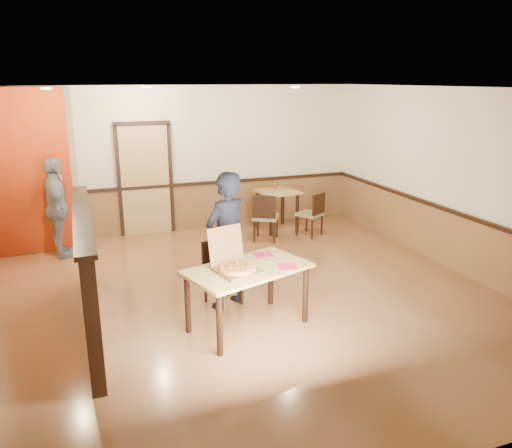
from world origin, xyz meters
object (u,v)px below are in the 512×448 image
(side_chair_right, at_px, (313,212))
(side_table, at_px, (277,200))
(main_table, at_px, (248,276))
(passerby, at_px, (57,208))
(condiment, at_px, (275,185))
(side_chair_left, at_px, (265,215))
(pizza_box, at_px, (236,266))
(diner, at_px, (226,241))
(diner_chair, at_px, (221,269))

(side_chair_right, relative_size, side_table, 1.03)
(main_table, height_order, passerby, passerby)
(condiment, bearing_deg, side_chair_right, -57.68)
(passerby, bearing_deg, side_chair_left, -101.25)
(main_table, xyz_separation_m, passerby, (-2.16, 3.44, 0.18))
(main_table, xyz_separation_m, side_table, (1.88, 3.67, -0.04))
(side_chair_left, bearing_deg, pizza_box, 93.46)
(diner, bearing_deg, side_chair_left, -149.38)
(side_chair_right, distance_m, side_table, 0.79)
(side_chair_right, bearing_deg, pizza_box, 19.28)
(main_table, relative_size, passerby, 0.96)
(diner_chair, bearing_deg, condiment, 39.90)
(diner_chair, height_order, diner, diner)
(pizza_box, bearing_deg, passerby, 105.38)
(main_table, xyz_separation_m, side_chair_left, (1.39, 3.06, -0.17))
(main_table, distance_m, side_table, 4.12)
(side_chair_left, relative_size, pizza_box, 1.43)
(side_chair_right, xyz_separation_m, diner, (-2.42, -2.40, 0.44))
(main_table, distance_m, diner, 0.71)
(passerby, xyz_separation_m, condiment, (4.04, 0.38, 0.03))
(side_chair_left, relative_size, condiment, 5.90)
(main_table, relative_size, diner, 0.90)
(main_table, distance_m, diner_chair, 0.83)
(side_table, relative_size, diner, 0.46)
(side_chair_right, distance_m, pizza_box, 4.03)
(diner_chair, distance_m, side_chair_left, 2.71)
(diner_chair, distance_m, diner, 0.46)
(side_chair_left, relative_size, side_table, 1.09)
(side_table, distance_m, diner, 3.59)
(side_table, distance_m, condiment, 0.30)
(side_table, height_order, pizza_box, pizza_box)
(side_table, xyz_separation_m, pizza_box, (-2.04, -3.72, 0.22))
(side_table, height_order, condiment, condiment)
(diner_chair, height_order, side_chair_left, side_chair_left)
(main_table, bearing_deg, diner_chair, 79.13)
(main_table, distance_m, condiment, 4.26)
(diner, height_order, passerby, diner)
(diner_chair, relative_size, diner, 0.47)
(diner_chair, xyz_separation_m, side_table, (1.99, 2.87, 0.15))
(diner_chair, bearing_deg, passerby, 111.18)
(side_chair_left, height_order, side_chair_right, side_chair_left)
(side_chair_right, distance_m, passerby, 4.55)
(side_chair_right, bearing_deg, side_chair_left, -31.45)
(diner, relative_size, condiment, 11.86)
(side_table, bearing_deg, main_table, -117.12)
(main_table, bearing_deg, pizza_box, -179.79)
(main_table, relative_size, condiment, 10.67)
(diner_chair, relative_size, side_chair_left, 0.95)
(passerby, xyz_separation_m, pizza_box, (1.99, -3.49, -0.01))
(side_table, bearing_deg, passerby, -176.73)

